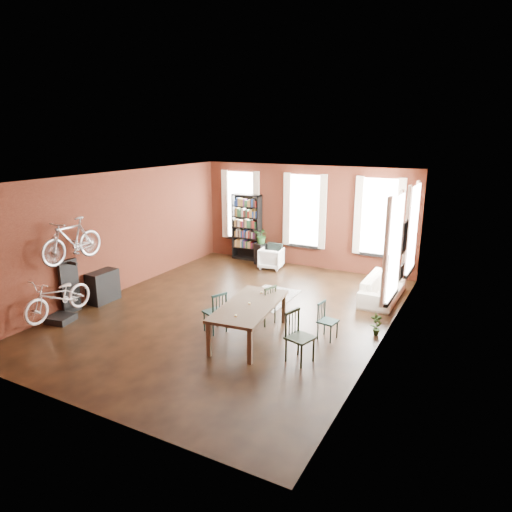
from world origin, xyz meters
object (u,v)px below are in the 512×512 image
Objects in this scene: bookshelf at (247,227)px; console_table at (103,286)px; bicycle_floor at (56,279)px; dining_chair_a at (215,312)px; white_armchair at (271,257)px; cream_sofa at (383,284)px; dining_chair_c at (300,338)px; dining_table at (249,321)px; dining_chair_b at (265,304)px; plant_stand at (261,254)px; dining_chair_d at (328,321)px; bike_trainer at (61,319)px.

bookshelf is 2.75× the size of console_table.
dining_chair_a is at bearing 19.42° from bicycle_floor.
cream_sofa is (3.76, -1.15, 0.05)m from white_armchair.
bookshelf is (-4.34, 5.79, 0.61)m from dining_chair_c.
white_armchair is 5.26m from console_table.
bookshelf is at bearing 112.77° from dining_table.
console_table is at bearing -103.83° from bookshelf.
dining_chair_b is at bearing 144.42° from cream_sofa.
dining_chair_c is (2.13, -0.39, 0.03)m from dining_chair_a.
bookshelf is at bearing -33.60° from white_armchair.
plant_stand is at bearing -35.89° from white_armchair.
dining_chair_d is (0.14, 1.17, -0.09)m from dining_chair_c.
dining_chair_b reaches higher than console_table.
dining_chair_b is 0.92× the size of dining_chair_c.
bookshelf is 1.26× the size of bicycle_floor.
cream_sofa is (1.92, 3.64, 0.03)m from dining_table.
dining_chair_c is 5.59m from bike_trainer.
bicycle_floor is at bearing 60.24° from white_armchair.
dining_table is 6.18m from bookshelf.
dining_table is at bearing -65.24° from plant_stand.
dining_chair_d is at bearing 5.76° from console_table.
dining_chair_b is 5.42m from bookshelf.
dining_table is 4.12m from cream_sofa.
bicycle_floor is (-6.11, -4.92, 0.62)m from cream_sofa.
dining_chair_b is at bearing 105.47° from white_armchair.
bike_trainer is (-6.12, -4.91, -0.33)m from cream_sofa.
dining_table is 3.11× the size of white_armchair.
dining_chair_c reaches higher than console_table.
bookshelf is at bearing 71.05° from cream_sofa.
bicycle_floor reaches higher than plant_stand.
white_armchair is at bearing -139.98° from dining_chair_b.
bookshelf is 1.51m from white_armchair.
dining_table reaches higher than bike_trainer.
dining_chair_a is at bearing -67.70° from bookshelf.
dining_chair_d is 0.99× the size of console_table.
bicycle_floor is (-1.16, -6.62, -0.07)m from bookshelf.
bike_trainer is at bearing -85.75° from console_table.
plant_stand is (0.70, -0.30, -0.76)m from bookshelf.
dining_chair_d is 5.23m from white_armchair.
console_table is at bearing -64.61° from dining_chair_b.
bookshelf reaches higher than bike_trainer.
dining_chair_c reaches higher than bike_trainer.
bicycle_floor reaches higher than dining_table.
dining_table is at bearing 152.16° from cream_sofa.
bookshelf is 3.10× the size of white_armchair.
dining_chair_a is 1.13× the size of console_table.
dining_chair_c is 1.89× the size of bike_trainer.
bike_trainer is at bearing 128.74° from cream_sofa.
dining_chair_d is 6.47m from bookshelf.
white_armchair is at bearing 47.15° from dining_chair_d.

